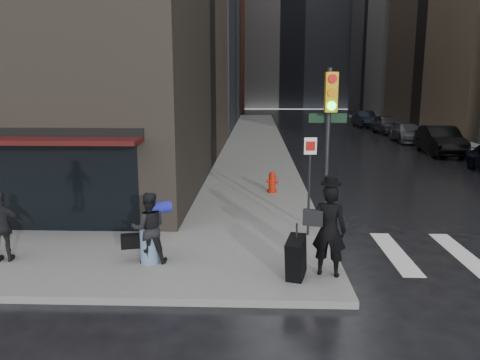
{
  "coord_description": "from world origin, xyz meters",
  "views": [
    {
      "loc": [
        0.11,
        -9.95,
        4.02
      ],
      "look_at": [
        -0.37,
        3.4,
        1.3
      ],
      "focal_mm": 35.0,
      "sensor_mm": 36.0,
      "label": 1
    }
  ],
  "objects_px": {
    "man_jeans": "(148,228)",
    "man_greycoat": "(2,227)",
    "parked_car_2": "(440,140)",
    "parked_car_3": "(407,133)",
    "traffic_light": "(327,130)",
    "parked_car_4": "(386,124)",
    "man_overcoat": "(322,234)",
    "fire_hydrant": "(272,183)",
    "parked_car_5": "(365,119)"
  },
  "relations": [
    {
      "from": "fire_hydrant",
      "to": "parked_car_5",
      "type": "relative_size",
      "value": 0.17
    },
    {
      "from": "man_greycoat",
      "to": "fire_hydrant",
      "type": "distance_m",
      "value": 9.4
    },
    {
      "from": "parked_car_2",
      "to": "parked_car_5",
      "type": "bearing_deg",
      "value": 93.95
    },
    {
      "from": "man_greycoat",
      "to": "fire_hydrant",
      "type": "xyz_separation_m",
      "value": [
        6.19,
        7.06,
        -0.44
      ]
    },
    {
      "from": "traffic_light",
      "to": "parked_car_4",
      "type": "distance_m",
      "value": 30.1
    },
    {
      "from": "man_overcoat",
      "to": "traffic_light",
      "type": "height_order",
      "value": "traffic_light"
    },
    {
      "from": "parked_car_2",
      "to": "parked_car_3",
      "type": "relative_size",
      "value": 1.09
    },
    {
      "from": "traffic_light",
      "to": "parked_car_2",
      "type": "distance_m",
      "value": 18.56
    },
    {
      "from": "man_overcoat",
      "to": "parked_car_3",
      "type": "height_order",
      "value": "man_overcoat"
    },
    {
      "from": "parked_car_3",
      "to": "man_jeans",
      "type": "bearing_deg",
      "value": -117.34
    },
    {
      "from": "man_jeans",
      "to": "parked_car_3",
      "type": "bearing_deg",
      "value": -133.45
    },
    {
      "from": "man_jeans",
      "to": "traffic_light",
      "type": "relative_size",
      "value": 0.37
    },
    {
      "from": "parked_car_3",
      "to": "parked_car_5",
      "type": "xyz_separation_m",
      "value": [
        -0.25,
        12.5,
        0.11
      ]
    },
    {
      "from": "man_jeans",
      "to": "man_greycoat",
      "type": "distance_m",
      "value": 3.25
    },
    {
      "from": "fire_hydrant",
      "to": "parked_car_3",
      "type": "bearing_deg",
      "value": 59.3
    },
    {
      "from": "man_jeans",
      "to": "parked_car_2",
      "type": "bearing_deg",
      "value": -141.05
    },
    {
      "from": "man_greycoat",
      "to": "parked_car_5",
      "type": "bearing_deg",
      "value": -124.59
    },
    {
      "from": "parked_car_2",
      "to": "parked_car_3",
      "type": "bearing_deg",
      "value": 93.01
    },
    {
      "from": "traffic_light",
      "to": "parked_car_5",
      "type": "bearing_deg",
      "value": 72.75
    },
    {
      "from": "man_overcoat",
      "to": "parked_car_3",
      "type": "relative_size",
      "value": 0.46
    },
    {
      "from": "man_jeans",
      "to": "man_greycoat",
      "type": "height_order",
      "value": "man_jeans"
    },
    {
      "from": "man_overcoat",
      "to": "man_greycoat",
      "type": "bearing_deg",
      "value": 12.18
    },
    {
      "from": "traffic_light",
      "to": "parked_car_3",
      "type": "relative_size",
      "value": 0.94
    },
    {
      "from": "traffic_light",
      "to": "parked_car_2",
      "type": "bearing_deg",
      "value": 57.57
    },
    {
      "from": "fire_hydrant",
      "to": "parked_car_2",
      "type": "xyz_separation_m",
      "value": [
        10.23,
        11.04,
        0.33
      ]
    },
    {
      "from": "parked_car_2",
      "to": "parked_car_4",
      "type": "bearing_deg",
      "value": 92.26
    },
    {
      "from": "man_overcoat",
      "to": "parked_car_2",
      "type": "bearing_deg",
      "value": -100.0
    },
    {
      "from": "man_overcoat",
      "to": "parked_car_4",
      "type": "distance_m",
      "value": 32.64
    },
    {
      "from": "man_greycoat",
      "to": "parked_car_3",
      "type": "xyz_separation_m",
      "value": [
        16.45,
        24.35,
        -0.28
      ]
    },
    {
      "from": "man_greycoat",
      "to": "parked_car_2",
      "type": "bearing_deg",
      "value": -143.08
    },
    {
      "from": "man_overcoat",
      "to": "parked_car_4",
      "type": "bearing_deg",
      "value": -90.38
    },
    {
      "from": "man_jeans",
      "to": "fire_hydrant",
      "type": "height_order",
      "value": "man_jeans"
    },
    {
      "from": "traffic_light",
      "to": "parked_car_5",
      "type": "height_order",
      "value": "traffic_light"
    },
    {
      "from": "fire_hydrant",
      "to": "parked_car_2",
      "type": "relative_size",
      "value": 0.16
    },
    {
      "from": "traffic_light",
      "to": "man_overcoat",
      "type": "bearing_deg",
      "value": -101.94
    },
    {
      "from": "parked_car_4",
      "to": "man_jeans",
      "type": "bearing_deg",
      "value": -117.09
    },
    {
      "from": "fire_hydrant",
      "to": "parked_car_5",
      "type": "bearing_deg",
      "value": 71.42
    },
    {
      "from": "man_jeans",
      "to": "man_overcoat",
      "type": "bearing_deg",
      "value": 155.9
    },
    {
      "from": "parked_car_2",
      "to": "parked_car_3",
      "type": "distance_m",
      "value": 6.25
    },
    {
      "from": "parked_car_2",
      "to": "parked_car_5",
      "type": "distance_m",
      "value": 18.75
    },
    {
      "from": "man_overcoat",
      "to": "fire_hydrant",
      "type": "relative_size",
      "value": 2.71
    },
    {
      "from": "man_overcoat",
      "to": "parked_car_5",
      "type": "bearing_deg",
      "value": -86.99
    },
    {
      "from": "fire_hydrant",
      "to": "parked_car_3",
      "type": "height_order",
      "value": "parked_car_3"
    },
    {
      "from": "parked_car_2",
      "to": "parked_car_5",
      "type": "height_order",
      "value": "parked_car_2"
    },
    {
      "from": "parked_car_4",
      "to": "man_greycoat",
      "type": "bearing_deg",
      "value": -121.98
    },
    {
      "from": "parked_car_2",
      "to": "parked_car_5",
      "type": "relative_size",
      "value": 1.07
    },
    {
      "from": "man_overcoat",
      "to": "parked_car_3",
      "type": "distance_m",
      "value": 26.67
    },
    {
      "from": "man_greycoat",
      "to": "traffic_light",
      "type": "xyz_separation_m",
      "value": [
        7.37,
        2.04,
        1.97
      ]
    },
    {
      "from": "fire_hydrant",
      "to": "parked_car_4",
      "type": "relative_size",
      "value": 0.17
    },
    {
      "from": "parked_car_4",
      "to": "man_overcoat",
      "type": "bearing_deg",
      "value": -110.7
    }
  ]
}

